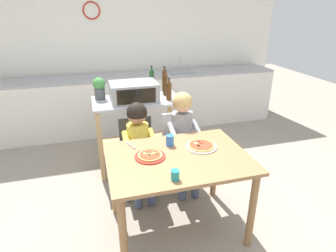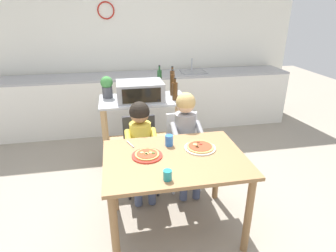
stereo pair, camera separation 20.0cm
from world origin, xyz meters
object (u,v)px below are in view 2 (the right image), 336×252
dining_chair_left (141,149)px  drinking_cup_teal (168,175)px  pizza_plate_red_rimmed (147,155)px  dining_table (175,169)px  drinking_cup_blue (169,140)px  bottle_clear_vinegar (172,84)px  child_in_grey_shirt (186,131)px  kitchen_island_cart (144,122)px  child_in_yellow_shirt (141,138)px  bottle_slim_sauce (172,81)px  bottle_squat_spirits (160,81)px  pizza_plate_white (200,147)px  toaster_oven (140,91)px  potted_herb_plant (107,86)px  serving_spoon (130,144)px  bottle_tall_green_wine (175,91)px  dining_chair_right (183,145)px

dining_chair_left → drinking_cup_teal: 1.06m
dining_chair_left → pizza_plate_red_rimmed: bearing=-90.0°
dining_table → pizza_plate_red_rimmed: size_ratio=4.59×
drinking_cup_blue → dining_table: bearing=-88.1°
bottle_clear_vinegar → child_in_grey_shirt: (0.00, -0.69, -0.32)m
kitchen_island_cart → dining_table: size_ratio=0.87×
child_in_yellow_shirt → drinking_cup_blue: bearing=-59.3°
bottle_slim_sauce → bottle_squat_spirits: size_ratio=0.95×
bottle_slim_sauce → dining_table: size_ratio=0.28×
child_in_grey_shirt → pizza_plate_white: child_in_grey_shirt is taller
toaster_oven → bottle_clear_vinegar: 0.42m
potted_herb_plant → dining_table: size_ratio=0.22×
pizza_plate_red_rimmed → toaster_oven: bearing=87.0°
serving_spoon → drinking_cup_teal: bearing=-69.6°
dining_table → bottle_squat_spirits: bearing=85.7°
bottle_squat_spirits → drinking_cup_teal: 1.74m
toaster_oven → serving_spoon: toaster_oven is taller
drinking_cup_blue → serving_spoon: size_ratio=0.69×
bottle_squat_spirits → child_in_yellow_shirt: bearing=-111.7°
bottle_slim_sauce → serving_spoon: (-0.61, -1.10, -0.27)m
bottle_squat_spirits → bottle_clear_vinegar: bearing=-43.2°
kitchen_island_cart → potted_herb_plant: bearing=161.9°
kitchen_island_cart → pizza_plate_white: kitchen_island_cart is taller
bottle_squat_spirits → dining_chair_left: bottle_squat_spirits is taller
child_in_grey_shirt → child_in_yellow_shirt: bearing=-179.5°
dining_table → pizza_plate_red_rimmed: (-0.22, 0.05, 0.12)m
pizza_plate_white → pizza_plate_red_rimmed: bearing=-174.1°
child_in_yellow_shirt → drinking_cup_teal: size_ratio=13.19×
bottle_tall_green_wine → dining_chair_left: 0.78m
dining_chair_left → pizza_plate_white: bearing=-51.8°
bottle_slim_sauce → pizza_plate_white: 1.32m
toaster_oven → dining_chair_left: toaster_oven is taller
dining_chair_right → potted_herb_plant: bearing=141.5°
dining_chair_left → pizza_plate_red_rimmed: size_ratio=3.20×
child_in_grey_shirt → bottle_squat_spirits: bearing=99.8°
dining_table → drinking_cup_blue: (-0.01, 0.21, 0.16)m
bottle_squat_spirits → pizza_plate_white: bottle_squat_spirits is taller
child_in_grey_shirt → drinking_cup_blue: size_ratio=11.05×
kitchen_island_cart → drinking_cup_teal: kitchen_island_cart is taller
pizza_plate_red_rimmed → bottle_squat_spirits: bearing=76.4°
child_in_grey_shirt → bottle_tall_green_wine: bearing=91.9°
dining_chair_left → child_in_yellow_shirt: child_in_yellow_shirt is taller
potted_herb_plant → drinking_cup_blue: 1.25m
drinking_cup_teal → drinking_cup_blue: bearing=77.8°
child_in_grey_shirt → pizza_plate_white: 0.48m
kitchen_island_cart → drinking_cup_teal: (0.01, -1.50, 0.20)m
dining_chair_right → serving_spoon: 0.77m
bottle_squat_spirits → potted_herb_plant: bottle_squat_spirits is taller
bottle_tall_green_wine → pizza_plate_white: size_ratio=0.97×
bottle_clear_vinegar → pizza_plate_red_rimmed: size_ratio=1.23×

